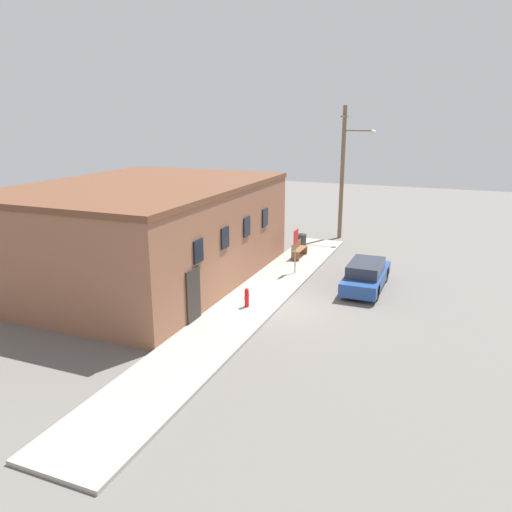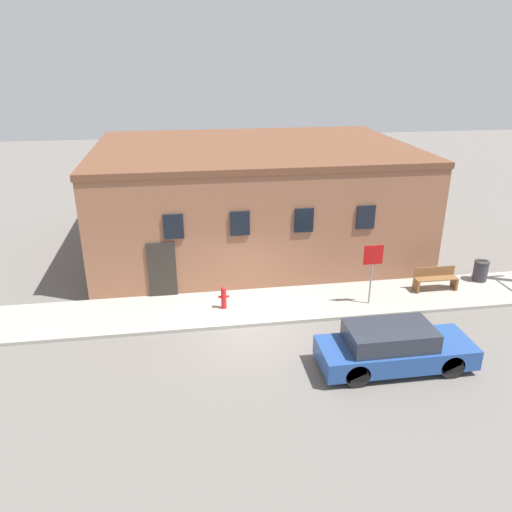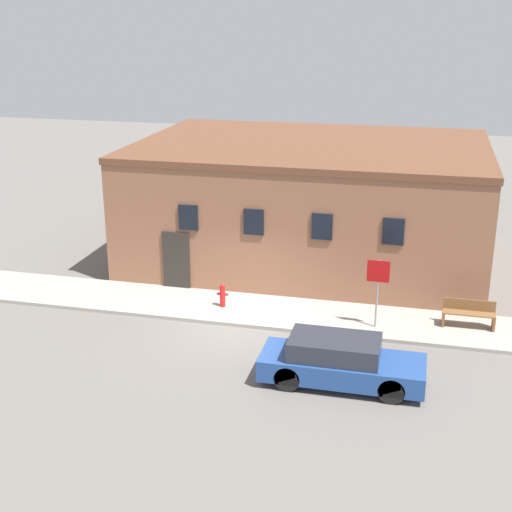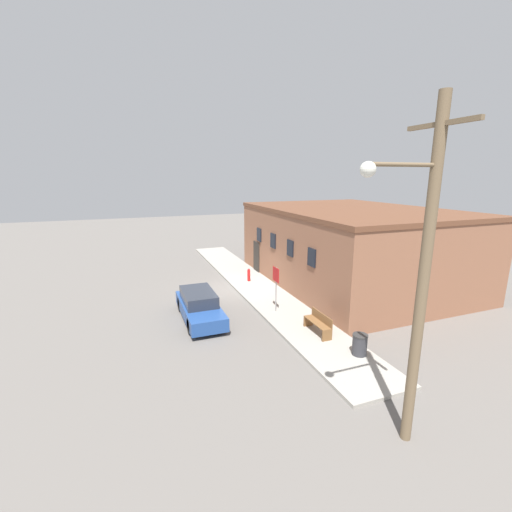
% 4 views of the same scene
% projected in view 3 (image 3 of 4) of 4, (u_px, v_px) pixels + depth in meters
% --- Properties ---
extents(ground_plane, '(80.00, 80.00, 0.00)m').
position_uv_depth(ground_plane, '(236.00, 327.00, 22.79)').
color(ground_plane, '#66605B').
extents(sidewalk, '(23.43, 2.60, 0.12)m').
position_uv_depth(sidewalk, '(246.00, 310.00, 23.96)').
color(sidewalk, '#9E998E').
rests_on(sidewalk, ground).
extents(brick_building, '(13.50, 9.71, 4.71)m').
position_uv_depth(brick_building, '(311.00, 201.00, 28.55)').
color(brick_building, '#8E5B42').
rests_on(brick_building, ground).
extents(fire_hydrant, '(0.39, 0.18, 0.81)m').
position_uv_depth(fire_hydrant, '(223.00, 295.00, 23.94)').
color(fire_hydrant, red).
rests_on(fire_hydrant, sidewalk).
extents(stop_sign, '(0.70, 0.06, 2.22)m').
position_uv_depth(stop_sign, '(378.00, 281.00, 22.02)').
color(stop_sign, gray).
rests_on(stop_sign, sidewalk).
extents(bench, '(1.61, 0.44, 0.86)m').
position_uv_depth(bench, '(469.00, 314.00, 22.42)').
color(bench, brown).
rests_on(bench, sidewalk).
extents(parked_car, '(4.41, 1.61, 1.33)m').
position_uv_depth(parked_car, '(340.00, 362.00, 19.16)').
color(parked_car, black).
rests_on(parked_car, ground).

